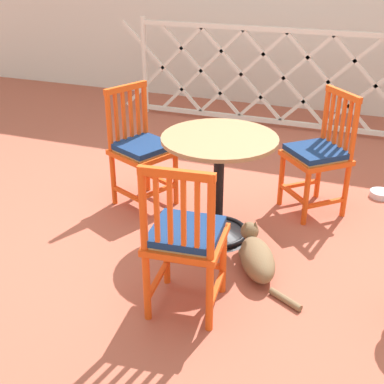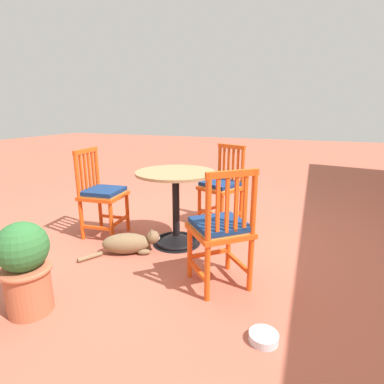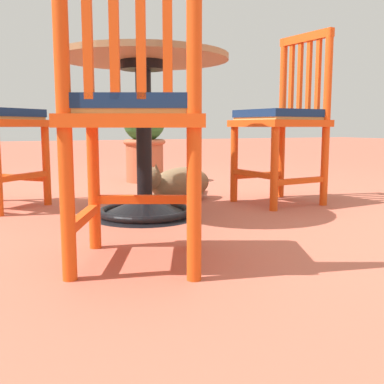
% 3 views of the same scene
% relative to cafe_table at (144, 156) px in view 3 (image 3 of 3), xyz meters
% --- Properties ---
extents(ground_plane, '(24.00, 24.00, 0.00)m').
position_rel_cafe_table_xyz_m(ground_plane, '(-0.08, -0.03, -0.28)').
color(ground_plane, '#AD5642').
extents(cafe_table, '(0.76, 0.76, 0.73)m').
position_rel_cafe_table_xyz_m(cafe_table, '(0.00, 0.00, 0.00)').
color(cafe_table, black).
rests_on(cafe_table, ground_plane).
extents(orange_chair_facing_out, '(0.53, 0.53, 0.91)m').
position_rel_cafe_table_xyz_m(orange_chair_facing_out, '(-0.70, 0.26, 0.16)').
color(orange_chair_facing_out, '#E04C14').
rests_on(orange_chair_facing_out, ground_plane).
extents(orange_chair_at_corner, '(0.44, 0.44, 0.91)m').
position_rel_cafe_table_xyz_m(orange_chair_at_corner, '(0.08, -0.81, 0.16)').
color(orange_chair_at_corner, '#E04C14').
rests_on(orange_chair_at_corner, ground_plane).
extents(tabby_cat, '(0.52, 0.60, 0.23)m').
position_rel_cafe_table_xyz_m(tabby_cat, '(0.36, -0.31, -0.19)').
color(tabby_cat, brown).
rests_on(tabby_cat, ground_plane).
extents(terracotta_planter, '(0.32, 0.32, 0.62)m').
position_rel_cafe_table_xyz_m(terracotta_planter, '(1.33, -0.45, 0.04)').
color(terracotta_planter, '#B25B3D').
rests_on(terracotta_planter, ground_plane).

